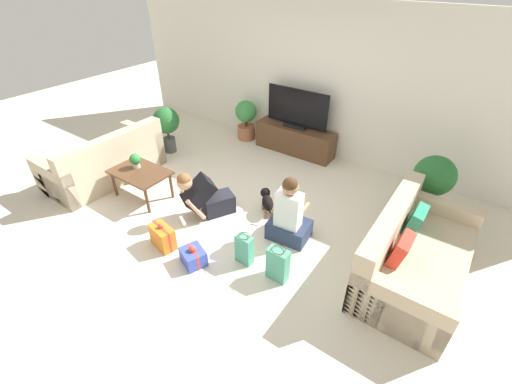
% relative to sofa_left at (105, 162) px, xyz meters
% --- Properties ---
extents(ground_plane, '(16.00, 16.00, 0.00)m').
position_rel_sofa_left_xyz_m(ground_plane, '(2.37, 0.26, -0.29)').
color(ground_plane, beige).
extents(wall_back, '(8.40, 0.06, 2.60)m').
position_rel_sofa_left_xyz_m(wall_back, '(2.37, 2.89, 1.01)').
color(wall_back, white).
rests_on(wall_back, ground_plane).
extents(sofa_left, '(0.95, 1.83, 0.84)m').
position_rel_sofa_left_xyz_m(sofa_left, '(0.00, 0.00, 0.00)').
color(sofa_left, '#C6B293').
rests_on(sofa_left, ground_plane).
extents(sofa_right, '(0.95, 1.83, 0.84)m').
position_rel_sofa_left_xyz_m(sofa_right, '(4.74, 0.68, 0.00)').
color(sofa_right, '#C6B293').
rests_on(sofa_right, ground_plane).
extents(coffee_table, '(0.88, 0.59, 0.45)m').
position_rel_sofa_left_xyz_m(coffee_table, '(0.95, -0.03, 0.10)').
color(coffee_table, brown).
rests_on(coffee_table, ground_plane).
extents(tv_console, '(1.51, 0.40, 0.50)m').
position_rel_sofa_left_xyz_m(tv_console, '(2.10, 2.62, -0.04)').
color(tv_console, brown).
rests_on(tv_console, ground_plane).
extents(tv, '(1.20, 0.20, 0.71)m').
position_rel_sofa_left_xyz_m(tv, '(2.10, 2.62, 0.53)').
color(tv, black).
rests_on(tv, tv_console).
extents(potted_plant_corner_right, '(0.54, 0.54, 0.95)m').
position_rel_sofa_left_xyz_m(potted_plant_corner_right, '(4.59, 1.95, 0.29)').
color(potted_plant_corner_right, '#4C4C51').
rests_on(potted_plant_corner_right, ground_plane).
extents(potted_plant_back_left, '(0.42, 0.42, 0.79)m').
position_rel_sofa_left_xyz_m(potted_plant_back_left, '(0.99, 2.57, 0.15)').
color(potted_plant_back_left, '#A36042').
rests_on(potted_plant_back_left, ground_plane).
extents(potted_plant_corner_left, '(0.48, 0.48, 0.87)m').
position_rel_sofa_left_xyz_m(potted_plant_corner_left, '(0.14, 1.27, 0.28)').
color(potted_plant_corner_left, '#4C4C51').
rests_on(potted_plant_corner_left, ground_plane).
extents(person_kneeling, '(0.62, 0.79, 0.76)m').
position_rel_sofa_left_xyz_m(person_kneeling, '(2.05, 0.17, 0.05)').
color(person_kneeling, '#23232D').
rests_on(person_kneeling, ground_plane).
extents(person_sitting, '(0.56, 0.51, 0.95)m').
position_rel_sofa_left_xyz_m(person_sitting, '(3.26, 0.44, 0.06)').
color(person_sitting, '#283351').
rests_on(person_sitting, ground_plane).
extents(dog, '(0.38, 0.40, 0.31)m').
position_rel_sofa_left_xyz_m(dog, '(2.71, 0.75, -0.10)').
color(dog, black).
rests_on(dog, ground_plane).
extents(gift_box_a, '(0.38, 0.25, 0.36)m').
position_rel_sofa_left_xyz_m(gift_box_a, '(2.04, -0.62, -0.14)').
color(gift_box_a, orange).
rests_on(gift_box_a, ground_plane).
extents(gift_box_b, '(0.36, 0.34, 0.27)m').
position_rel_sofa_left_xyz_m(gift_box_b, '(2.56, -0.62, -0.19)').
color(gift_box_b, '#3D51BC').
rests_on(gift_box_b, ground_plane).
extents(gift_bag_a, '(0.21, 0.14, 0.42)m').
position_rel_sofa_left_xyz_m(gift_bag_a, '(3.05, -0.25, -0.09)').
color(gift_bag_a, '#4CA384').
rests_on(gift_bag_a, ground_plane).
extents(gift_bag_b, '(0.25, 0.16, 0.45)m').
position_rel_sofa_left_xyz_m(gift_bag_b, '(3.52, -0.23, -0.08)').
color(gift_bag_b, '#4CA384').
rests_on(gift_bag_b, ground_plane).
extents(tabletop_plant, '(0.17, 0.17, 0.22)m').
position_rel_sofa_left_xyz_m(tabletop_plant, '(0.81, 0.03, 0.28)').
color(tabletop_plant, beige).
rests_on(tabletop_plant, coffee_table).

